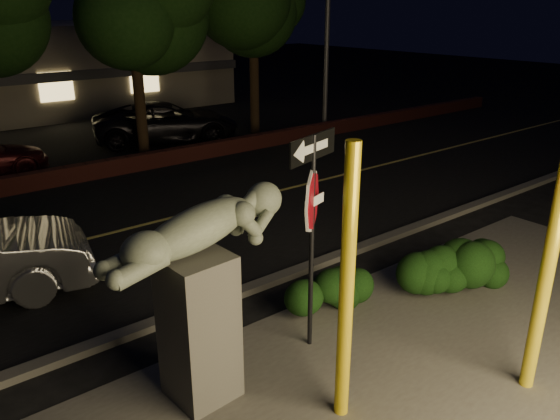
# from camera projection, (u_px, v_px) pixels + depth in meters

# --- Properties ---
(ground) EXTENTS (90.00, 90.00, 0.00)m
(ground) POSITION_uv_depth(u_px,v_px,m) (105.00, 191.00, 15.03)
(ground) COLOR black
(ground) RESTS_ON ground
(patio) EXTENTS (14.00, 6.00, 0.02)m
(patio) POSITION_uv_depth(u_px,v_px,m) (435.00, 406.00, 6.95)
(patio) COLOR #4C4944
(patio) RESTS_ON ground
(road) EXTENTS (80.00, 8.00, 0.01)m
(road) POSITION_uv_depth(u_px,v_px,m) (154.00, 223.00, 12.83)
(road) COLOR black
(road) RESTS_ON ground
(lane_marking) EXTENTS (80.00, 0.12, 0.00)m
(lane_marking) POSITION_uv_depth(u_px,v_px,m) (154.00, 222.00, 12.82)
(lane_marking) COLOR #C9B450
(lane_marking) RESTS_ON road
(curb) EXTENTS (80.00, 0.25, 0.12)m
(curb) POSITION_uv_depth(u_px,v_px,m) (256.00, 286.00, 9.79)
(curb) COLOR #4C4944
(curb) RESTS_ON ground
(brick_wall) EXTENTS (40.00, 0.35, 0.50)m
(brick_wall) POSITION_uv_depth(u_px,v_px,m) (87.00, 172.00, 15.90)
(brick_wall) COLOR #4F1D19
(brick_wall) RESTS_ON ground
(parking_lot) EXTENTS (40.00, 12.00, 0.01)m
(parking_lot) POSITION_uv_depth(u_px,v_px,m) (32.00, 144.00, 20.18)
(parking_lot) COLOR black
(parking_lot) RESTS_ON ground
(yellow_pole_left) EXTENTS (0.17, 0.17, 3.49)m
(yellow_pole_left) POSITION_uv_depth(u_px,v_px,m) (347.00, 289.00, 6.24)
(yellow_pole_left) COLOR yellow
(yellow_pole_left) RESTS_ON ground
(yellow_pole_right) EXTENTS (0.18, 0.18, 3.56)m
(yellow_pole_right) POSITION_uv_depth(u_px,v_px,m) (548.00, 266.00, 6.72)
(yellow_pole_right) COLOR yellow
(yellow_pole_right) RESTS_ON ground
(signpost) EXTENTS (1.05, 0.35, 3.22)m
(signpost) POSITION_uv_depth(u_px,v_px,m) (313.00, 202.00, 7.42)
(signpost) COLOR black
(signpost) RESTS_ON ground
(sculpture) EXTENTS (2.52, 0.83, 2.69)m
(sculpture) POSITION_uv_depth(u_px,v_px,m) (199.00, 281.00, 6.62)
(sculpture) COLOR #4C4944
(sculpture) RESTS_ON ground
(hedge_center) EXTENTS (1.89, 1.19, 0.91)m
(hedge_center) POSITION_uv_depth(u_px,v_px,m) (333.00, 285.00, 9.01)
(hedge_center) COLOR black
(hedge_center) RESTS_ON ground
(hedge_right) EXTENTS (1.73, 1.20, 1.02)m
(hedge_right) POSITION_uv_depth(u_px,v_px,m) (441.00, 268.00, 9.49)
(hedge_right) COLOR black
(hedge_right) RESTS_ON ground
(hedge_far_right) EXTENTS (1.48, 1.00, 0.97)m
(hedge_far_right) POSITION_uv_depth(u_px,v_px,m) (475.00, 261.00, 9.80)
(hedge_far_right) COLOR black
(hedge_far_right) RESTS_ON ground
(parked_car_dark) EXTENTS (5.79, 4.13, 1.47)m
(parked_car_dark) POSITION_uv_depth(u_px,v_px,m) (166.00, 122.00, 20.27)
(parked_car_dark) COLOR black
(parked_car_dark) RESTS_ON ground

